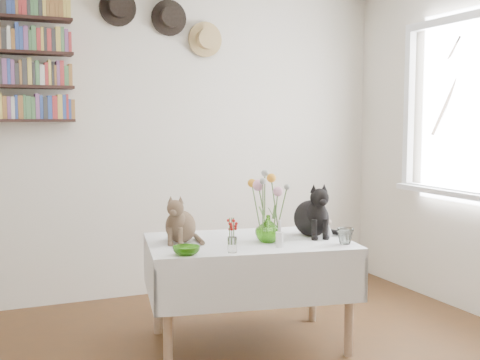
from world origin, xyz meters
name	(u,v)px	position (x,y,z in m)	size (l,w,h in m)	color
room	(280,154)	(0.00, 0.00, 1.25)	(4.08, 4.58, 2.58)	#583519
window	(478,121)	(1.97, 0.80, 1.40)	(0.12, 1.52, 1.32)	white
dining_table	(248,266)	(0.26, 0.93, 0.50)	(1.36, 1.00, 0.66)	white
tabby_cat	(181,218)	(-0.14, 1.05, 0.81)	(0.20, 0.25, 0.30)	brown
black_cat	(311,209)	(0.69, 0.91, 0.84)	(0.23, 0.30, 0.35)	black
flower_vase	(268,229)	(0.35, 0.83, 0.74)	(0.16, 0.16, 0.17)	#75C939
green_bowl	(186,251)	(-0.22, 0.69, 0.69)	(0.15, 0.15, 0.05)	#75C939
drinking_glass	(345,236)	(0.75, 0.59, 0.71)	(0.10, 0.10, 0.10)	white
candlestick	(279,238)	(0.35, 0.68, 0.72)	(0.04, 0.04, 0.16)	white
berry_jar	(232,235)	(0.04, 0.65, 0.76)	(0.05, 0.05, 0.22)	white
porcelain_figurine	(329,229)	(0.79, 0.86, 0.71)	(0.06, 0.06, 0.11)	white
flower_bouquet	(268,187)	(0.35, 0.84, 1.00)	(0.17, 0.13, 0.39)	#4C7233
wall_hats	(166,21)	(0.12, 2.19, 2.17)	(0.98, 0.09, 0.48)	black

